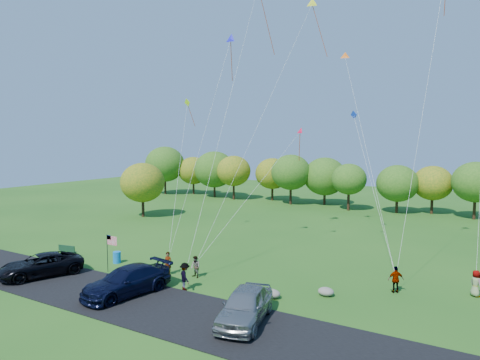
% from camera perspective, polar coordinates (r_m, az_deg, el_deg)
% --- Properties ---
extents(ground, '(140.00, 140.00, 0.00)m').
position_cam_1_polar(ground, '(29.39, -5.26, -14.16)').
color(ground, '#235518').
rests_on(ground, ground).
extents(asphalt_lane, '(44.00, 6.00, 0.06)m').
position_cam_1_polar(asphalt_lane, '(26.45, -10.54, -16.42)').
color(asphalt_lane, black).
rests_on(asphalt_lane, ground).
extents(treeline, '(75.73, 27.91, 8.34)m').
position_cam_1_polar(treeline, '(60.33, 16.20, 0.24)').
color(treeline, '#3B2315').
rests_on(treeline, ground).
extents(minivan_dark, '(4.54, 6.26, 1.58)m').
position_cam_1_polar(minivan_dark, '(34.42, -25.04, -10.24)').
color(minivan_dark, black).
rests_on(minivan_dark, asphalt_lane).
extents(minivan_navy, '(3.47, 6.30, 1.73)m').
position_cam_1_polar(minivan_navy, '(28.65, -14.87, -12.89)').
color(minivan_navy, black).
rests_on(minivan_navy, asphalt_lane).
extents(minivan_silver, '(3.31, 5.72, 1.83)m').
position_cam_1_polar(minivan_silver, '(23.85, 0.69, -16.36)').
color(minivan_silver, gray).
rests_on(minivan_silver, asphalt_lane).
extents(flyer_a, '(0.67, 0.50, 1.68)m').
position_cam_1_polar(flyer_a, '(32.20, -9.60, -10.89)').
color(flyer_a, '#4C4C59').
rests_on(flyer_a, ground).
extents(flyer_b, '(0.89, 0.78, 1.55)m').
position_cam_1_polar(flyer_b, '(31.28, -5.95, -11.45)').
color(flyer_b, '#4C4C59').
rests_on(flyer_b, ground).
extents(flyer_c, '(1.35, 1.21, 1.81)m').
position_cam_1_polar(flyer_c, '(28.89, -7.37, -12.63)').
color(flyer_c, '#4C4C59').
rests_on(flyer_c, ground).
extents(flyer_d, '(1.09, 0.89, 1.73)m').
position_cam_1_polar(flyer_d, '(29.92, 20.06, -12.36)').
color(flyer_d, '#4C4C59').
rests_on(flyer_d, ground).
extents(flyer_e, '(0.95, 0.96, 1.67)m').
position_cam_1_polar(flyer_e, '(31.30, 28.92, -11.97)').
color(flyer_e, '#4C4C59').
rests_on(flyer_e, ground).
extents(park_bench, '(1.70, 0.55, 0.94)m').
position_cam_1_polar(park_bench, '(39.47, -22.03, -8.68)').
color(park_bench, '#143720').
rests_on(park_bench, ground).
extents(trash_barrel, '(0.61, 0.61, 0.91)m').
position_cam_1_polar(trash_barrel, '(36.09, -16.09, -9.88)').
color(trash_barrel, blue).
rests_on(trash_barrel, ground).
extents(flag_assembly, '(1.04, 0.68, 2.82)m').
position_cam_1_polar(flag_assembly, '(33.33, -16.92, -8.17)').
color(flag_assembly, black).
rests_on(flag_assembly, ground).
extents(boulder_near, '(1.09, 0.85, 0.55)m').
position_cam_1_polar(boulder_near, '(27.58, 4.27, -14.88)').
color(boulder_near, gray).
rests_on(boulder_near, ground).
extents(boulder_far, '(1.02, 0.85, 0.53)m').
position_cam_1_polar(boulder_far, '(28.39, 11.39, -14.38)').
color(boulder_far, gray).
rests_on(boulder_far, ground).
extents(kites_aloft, '(26.05, 7.89, 13.42)m').
position_cam_1_polar(kites_aloft, '(38.92, 8.75, 19.97)').
color(kites_aloft, red).
rests_on(kites_aloft, ground).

